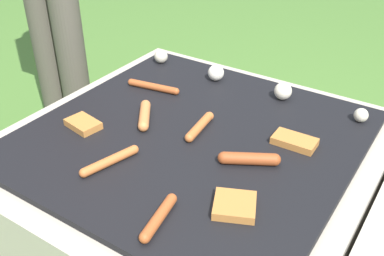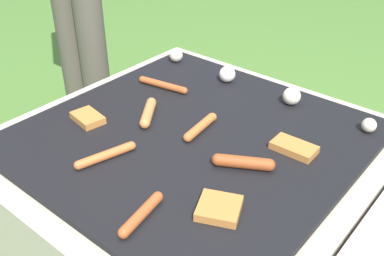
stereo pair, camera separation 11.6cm
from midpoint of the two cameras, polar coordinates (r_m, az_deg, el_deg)
The scene contains 12 objects.
ground_plane at distance 1.52m, azimuth -2.26°, elevation -14.76°, with size 14.00×14.00×0.00m, color #47702D.
grill at distance 1.37m, azimuth -2.45°, elevation -8.59°, with size 0.97×0.97×0.44m.
sausage_front_left at distance 1.12m, azimuth 4.33°, elevation -4.01°, with size 0.14×0.09×0.03m.
sausage_back_center at distance 1.31m, azimuth -8.59°, elevation 1.55°, with size 0.10×0.13×0.03m.
sausage_front_center at distance 1.48m, azimuth -7.22°, elevation 5.18°, with size 0.18×0.05×0.02m.
sausage_mid_right at distance 1.15m, azimuth -13.26°, elevation -4.16°, with size 0.06×0.17×0.02m.
sausage_mid_left at distance 0.97m, azimuth -7.74°, elevation -11.29°, with size 0.05×0.15×0.02m.
sausage_back_right at distance 1.25m, azimuth -1.70°, elevation 0.13°, with size 0.04×0.15×0.03m.
bread_slice_right at distance 1.32m, azimuth -16.14°, elevation 0.42°, with size 0.11×0.08×0.02m.
bread_slice_center at distance 0.99m, azimuth 2.06°, elevation -9.93°, with size 0.12×0.12×0.02m.
bread_slice_left at distance 1.21m, azimuth 10.24°, elevation -1.74°, with size 0.12×0.07×0.02m.
mushroom_row at distance 1.48m, azimuth 3.77°, elevation 6.17°, with size 0.77×0.07×0.06m.
Camera 1 is at (0.57, -0.87, 1.11)m, focal length 42.00 mm.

